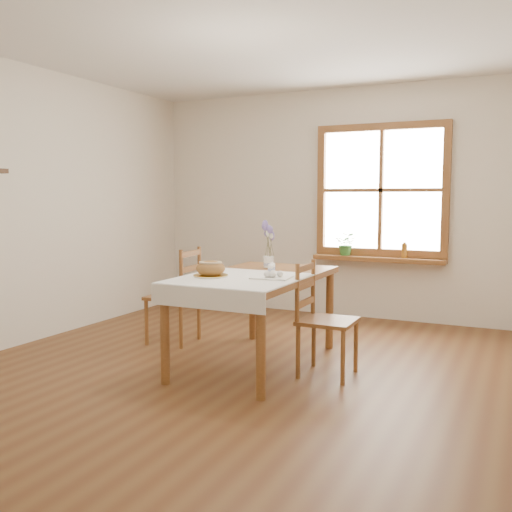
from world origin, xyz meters
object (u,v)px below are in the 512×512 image
at_px(dining_table, 256,285).
at_px(chair_left, 173,295).
at_px(bread_plate, 211,276).
at_px(chair_right, 328,319).
at_px(flower_vase, 269,263).

height_order(dining_table, chair_left, chair_left).
height_order(chair_left, bread_plate, chair_left).
distance_m(dining_table, bread_plate, 0.42).
bearing_deg(chair_right, flower_vase, 58.46).
xyz_separation_m(chair_left, bread_plate, (0.79, -0.65, 0.31)).
distance_m(chair_right, bread_plate, 0.97).
bearing_deg(chair_right, dining_table, 87.46).
bearing_deg(chair_left, flower_vase, 91.14).
height_order(chair_right, bread_plate, chair_right).
bearing_deg(chair_left, bread_plate, 46.35).
relative_size(dining_table, chair_left, 1.77).
xyz_separation_m(dining_table, bread_plate, (-0.23, -0.34, 0.10)).
bearing_deg(dining_table, chair_right, -2.36).
bearing_deg(chair_right, chair_left, 78.42).
bearing_deg(bread_plate, flower_vase, 77.74).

